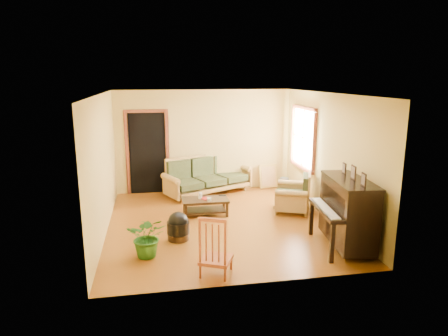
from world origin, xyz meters
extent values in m
plane|color=#67350D|center=(0.00, 0.00, 0.00)|extent=(5.00, 5.00, 0.00)
cube|color=black|center=(-1.45, 2.48, 1.02)|extent=(1.08, 0.16, 2.05)
cube|color=white|center=(2.21, 1.30, 1.50)|extent=(0.12, 1.36, 1.46)
cube|color=olive|center=(0.04, 2.10, 0.48)|extent=(2.41, 1.78, 0.95)
cube|color=black|center=(-0.25, 0.54, 0.18)|extent=(0.99, 0.54, 0.36)
cube|color=olive|center=(1.65, 0.43, 0.45)|extent=(1.12, 1.15, 0.89)
cube|color=black|center=(1.95, -1.55, 0.61)|extent=(0.97, 1.47, 1.22)
cylinder|color=black|center=(-0.92, -0.71, 0.20)|extent=(0.44, 0.44, 0.39)
cube|color=brown|center=(-0.45, -2.11, 0.47)|extent=(0.61, 0.63, 0.95)
cube|color=#B2953B|center=(1.68, 2.34, 0.33)|extent=(0.51, 0.18, 0.66)
cylinder|color=#3656A4|center=(2.11, 2.27, 0.14)|extent=(0.24, 0.24, 0.28)
imported|color=#245C1A|center=(-1.45, -1.32, 0.36)|extent=(0.71, 0.64, 0.71)
imported|color=maroon|center=(-0.32, 0.50, 0.37)|extent=(0.23, 0.25, 0.02)
cylinder|color=silver|center=(-0.35, 0.58, 0.42)|extent=(0.09, 0.09, 0.13)
cylinder|color=silver|center=(-0.19, 0.39, 0.39)|extent=(0.10, 0.10, 0.06)
cube|color=black|center=(0.15, 0.71, 0.36)|extent=(0.17, 0.08, 0.02)
camera|label=1|loc=(-1.32, -7.58, 2.91)|focal=32.00mm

